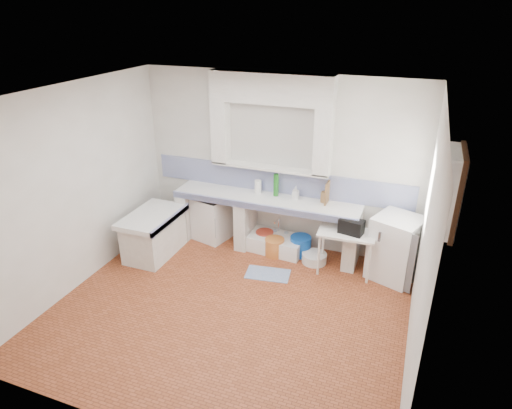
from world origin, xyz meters
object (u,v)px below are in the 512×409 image
(side_table, at_px, (345,253))
(fridge, at_px, (396,248))
(stove, at_px, (212,218))
(sink, at_px, (275,244))

(side_table, bearing_deg, fridge, 10.13)
(stove, height_order, fridge, fridge)
(stove, xyz_separation_m, fridge, (3.02, -0.14, 0.10))
(sink, height_order, side_table, side_table)
(sink, distance_m, fridge, 1.91)
(stove, distance_m, fridge, 3.02)
(stove, height_order, sink, stove)
(sink, xyz_separation_m, side_table, (1.18, -0.27, 0.23))
(side_table, relative_size, fridge, 0.85)
(sink, relative_size, side_table, 1.16)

